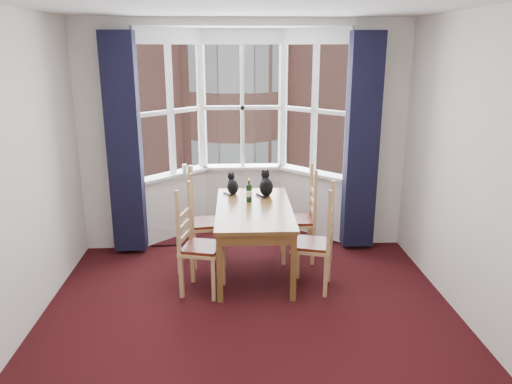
{
  "coord_description": "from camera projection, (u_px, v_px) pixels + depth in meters",
  "views": [
    {
      "loc": [
        -0.16,
        -3.8,
        2.47
      ],
      "look_at": [
        0.09,
        1.05,
        1.05
      ],
      "focal_mm": 35.0,
      "sensor_mm": 36.0,
      "label": 1
    }
  ],
  "objects": [
    {
      "name": "floor",
      "position": [
        252.0,
        341.0,
        4.35
      ],
      "size": [
        4.5,
        4.5,
        0.0
      ],
      "primitive_type": "plane",
      "color": "black",
      "rests_on": "ground"
    },
    {
      "name": "wall_right",
      "position": [
        497.0,
        183.0,
        4.05
      ],
      "size": [
        0.0,
        4.5,
        4.5
      ],
      "primitive_type": "plane",
      "rotation": [
        1.57,
        0.0,
        -1.57
      ],
      "color": "silver",
      "rests_on": "floor"
    },
    {
      "name": "wall_near",
      "position": [
        278.0,
        355.0,
        1.8
      ],
      "size": [
        4.0,
        0.0,
        4.0
      ],
      "primitive_type": "plane",
      "rotation": [
        -1.57,
        0.0,
        0.0
      ],
      "color": "silver",
      "rests_on": "floor"
    },
    {
      "name": "wall_back_pier_left",
      "position": [
        108.0,
        139.0,
        6.03
      ],
      "size": [
        0.7,
        0.12,
        2.8
      ],
      "primitive_type": "cube",
      "color": "silver",
      "rests_on": "floor"
    },
    {
      "name": "wall_back_pier_right",
      "position": [
        377.0,
        136.0,
        6.19
      ],
      "size": [
        0.7,
        0.12,
        2.8
      ],
      "primitive_type": "cube",
      "color": "silver",
      "rests_on": "floor"
    },
    {
      "name": "bay_window",
      "position": [
        243.0,
        131.0,
        6.59
      ],
      "size": [
        2.76,
        0.94,
        2.8
      ],
      "color": "white",
      "rests_on": "floor"
    },
    {
      "name": "curtain_left",
      "position": [
        124.0,
        145.0,
        5.88
      ],
      "size": [
        0.38,
        0.22,
        2.6
      ],
      "primitive_type": "cube",
      "color": "black",
      "rests_on": "floor"
    },
    {
      "name": "curtain_right",
      "position": [
        362.0,
        143.0,
        6.02
      ],
      "size": [
        0.38,
        0.22,
        2.6
      ],
      "primitive_type": "cube",
      "color": "black",
      "rests_on": "floor"
    },
    {
      "name": "dining_table",
      "position": [
        254.0,
        214.0,
        5.55
      ],
      "size": [
        0.85,
        1.56,
        0.76
      ],
      "color": "brown",
      "rests_on": "floor"
    },
    {
      "name": "chair_left_near",
      "position": [
        194.0,
        248.0,
        5.13
      ],
      "size": [
        0.49,
        0.51,
        0.92
      ],
      "color": "tan",
      "rests_on": "floor"
    },
    {
      "name": "chair_left_far",
      "position": [
        199.0,
        225.0,
        5.81
      ],
      "size": [
        0.45,
        0.47,
        0.92
      ],
      "color": "tan",
      "rests_on": "floor"
    },
    {
      "name": "chair_right_near",
      "position": [
        321.0,
        247.0,
        5.18
      ],
      "size": [
        0.5,
        0.51,
        0.92
      ],
      "color": "tan",
      "rests_on": "floor"
    },
    {
      "name": "chair_right_far",
      "position": [
        305.0,
        221.0,
        5.93
      ],
      "size": [
        0.41,
        0.43,
        0.92
      ],
      "color": "tan",
      "rests_on": "floor"
    },
    {
      "name": "cat_left",
      "position": [
        233.0,
        186.0,
        6.01
      ],
      "size": [
        0.19,
        0.22,
        0.27
      ],
      "color": "black",
      "rests_on": "dining_table"
    },
    {
      "name": "cat_right",
      "position": [
        266.0,
        186.0,
        5.94
      ],
      "size": [
        0.18,
        0.25,
        0.32
      ],
      "color": "black",
      "rests_on": "dining_table"
    },
    {
      "name": "wine_bottle",
      "position": [
        249.0,
        192.0,
        5.71
      ],
      "size": [
        0.07,
        0.07,
        0.27
      ],
      "color": "black",
      "rests_on": "dining_table"
    },
    {
      "name": "candle_tall",
      "position": [
        185.0,
        169.0,
        6.54
      ],
      "size": [
        0.06,
        0.06,
        0.12
      ],
      "primitive_type": "cylinder",
      "color": "white",
      "rests_on": "bay_window"
    },
    {
      "name": "candle_short",
      "position": [
        191.0,
        169.0,
        6.58
      ],
      "size": [
        0.06,
        0.06,
        0.1
      ],
      "primitive_type": "cylinder",
      "color": "white",
      "rests_on": "bay_window"
    },
    {
      "name": "street",
      "position": [
        234.0,
        166.0,
        36.95
      ],
      "size": [
        80.0,
        80.0,
        0.0
      ],
      "primitive_type": "plane",
      "color": "#333335",
      "rests_on": "ground"
    },
    {
      "name": "tenement_building",
      "position": [
        235.0,
        73.0,
        17.33
      ],
      "size": [
        18.4,
        7.8,
        15.2
      ],
      "color": "#A06253",
      "rests_on": "street"
    }
  ]
}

